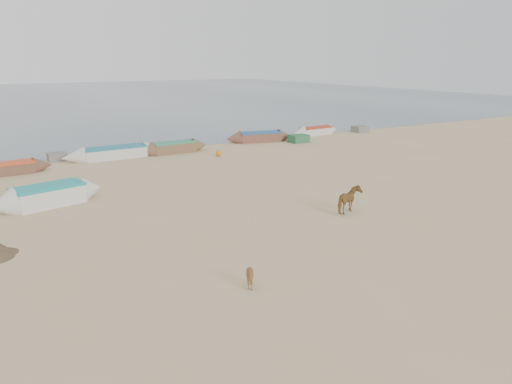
{
  "coord_description": "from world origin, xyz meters",
  "views": [
    {
      "loc": [
        -11.18,
        -14.64,
        6.82
      ],
      "look_at": [
        0.0,
        4.0,
        1.0
      ],
      "focal_mm": 35.0,
      "sensor_mm": 36.0,
      "label": 1
    }
  ],
  "objects": [
    {
      "name": "cow_adult",
      "position": [
        3.65,
        1.85,
        0.61
      ],
      "size": [
        1.59,
        1.15,
        1.22
      ],
      "primitive_type": "imported",
      "rotation": [
        0.0,
        0.0,
        1.95
      ],
      "color": "brown",
      "rests_on": "ground"
    },
    {
      "name": "beach_clutter",
      "position": [
        4.09,
        19.82,
        0.3
      ],
      "size": [
        42.99,
        5.07,
        0.64
      ],
      "color": "#2A5D39",
      "rests_on": "ground"
    },
    {
      "name": "ground",
      "position": [
        0.0,
        0.0,
        0.0
      ],
      "size": [
        140.0,
        140.0,
        0.0
      ],
      "primitive_type": "plane",
      "color": "tan",
      "rests_on": "ground"
    },
    {
      "name": "sea",
      "position": [
        0.0,
        82.0,
        0.01
      ],
      "size": [
        160.0,
        160.0,
        0.0
      ],
      "primitive_type": "plane",
      "color": "slate",
      "rests_on": "ground"
    },
    {
      "name": "near_canoe",
      "position": [
        -7.88,
        10.18,
        0.5
      ],
      "size": [
        5.64,
        2.75,
        0.99
      ],
      "primitive_type": null,
      "rotation": [
        0.0,
        0.0,
        0.25
      ],
      "color": "silver",
      "rests_on": "ground"
    },
    {
      "name": "waterline_canoes",
      "position": [
        -4.17,
        20.59,
        0.42
      ],
      "size": [
        48.71,
        4.96,
        0.87
      ],
      "color": "brown",
      "rests_on": "ground"
    },
    {
      "name": "calf_front",
      "position": [
        -4.13,
        -2.53,
        0.39
      ],
      "size": [
        0.86,
        0.82,
        0.77
      ],
      "primitive_type": "imported",
      "rotation": [
        0.0,
        0.0,
        -1.24
      ],
      "color": "brown",
      "rests_on": "ground"
    }
  ]
}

